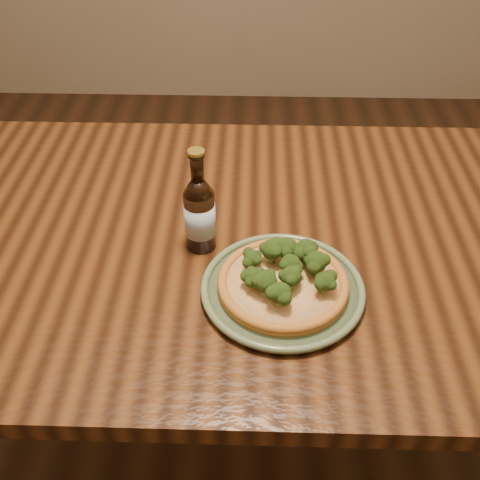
{
  "coord_description": "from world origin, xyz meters",
  "views": [
    {
      "loc": [
        0.02,
        -0.79,
        1.49
      ],
      "look_at": [
        -0.0,
        -0.01,
        0.82
      ],
      "focal_mm": 42.0,
      "sensor_mm": 36.0,
      "label": 1
    }
  ],
  "objects_px": {
    "table": "(243,265)",
    "pizza": "(284,280)",
    "beer_bottle": "(200,213)",
    "plate": "(283,289)"
  },
  "relations": [
    {
      "from": "table",
      "to": "plate",
      "type": "xyz_separation_m",
      "value": [
        0.08,
        -0.17,
        0.1
      ]
    },
    {
      "from": "plate",
      "to": "pizza",
      "type": "relative_size",
      "value": 1.26
    },
    {
      "from": "plate",
      "to": "beer_bottle",
      "type": "relative_size",
      "value": 1.36
    },
    {
      "from": "table",
      "to": "beer_bottle",
      "type": "bearing_deg",
      "value": -152.93
    },
    {
      "from": "plate",
      "to": "beer_bottle",
      "type": "height_order",
      "value": "beer_bottle"
    },
    {
      "from": "plate",
      "to": "pizza",
      "type": "bearing_deg",
      "value": 59.96
    },
    {
      "from": "table",
      "to": "pizza",
      "type": "xyz_separation_m",
      "value": [
        0.08,
        -0.17,
        0.12
      ]
    },
    {
      "from": "pizza",
      "to": "beer_bottle",
      "type": "height_order",
      "value": "beer_bottle"
    },
    {
      "from": "pizza",
      "to": "beer_bottle",
      "type": "distance_m",
      "value": 0.21
    },
    {
      "from": "table",
      "to": "beer_bottle",
      "type": "relative_size",
      "value": 7.29
    }
  ]
}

